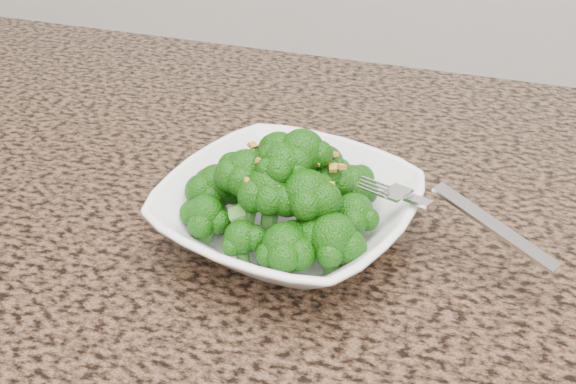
% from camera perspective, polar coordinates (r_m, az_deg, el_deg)
% --- Properties ---
extents(granite_counter, '(1.64, 1.04, 0.03)m').
position_cam_1_polar(granite_counter, '(0.56, 10.29, -14.03)').
color(granite_counter, brown).
rests_on(granite_counter, cabinet).
extents(bowl, '(0.26, 0.26, 0.05)m').
position_cam_1_polar(bowl, '(0.63, 0.00, -1.77)').
color(bowl, white).
rests_on(bowl, granite_counter).
extents(broccoli_pile, '(0.19, 0.19, 0.07)m').
position_cam_1_polar(broccoli_pile, '(0.60, 0.00, 3.03)').
color(broccoli_pile, '#155209').
rests_on(broccoli_pile, bowl).
extents(garlic_topping, '(0.11, 0.11, 0.01)m').
position_cam_1_polar(garlic_topping, '(0.58, 0.00, 6.25)').
color(garlic_topping, gold).
rests_on(garlic_topping, broccoli_pile).
extents(fork, '(0.18, 0.11, 0.01)m').
position_cam_1_polar(fork, '(0.60, 10.64, -0.74)').
color(fork, silver).
rests_on(fork, bowl).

